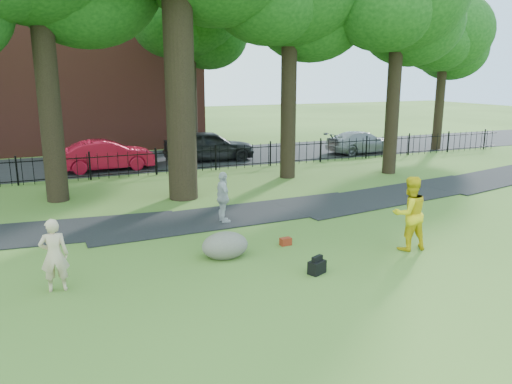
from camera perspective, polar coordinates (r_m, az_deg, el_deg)
name	(u,v)px	position (r m, az deg, el deg)	size (l,w,h in m)	color
ground	(253,258)	(13.23, -0.30, -7.50)	(120.00, 120.00, 0.00)	#3C5D20
footpath	(236,216)	(17.02, -2.28, -2.71)	(36.00, 2.60, 0.03)	black
street	(141,161)	(28.21, -13.01, 3.42)	(80.00, 7.00, 0.02)	black
iron_fence	(156,162)	(24.23, -11.37, 3.35)	(44.00, 0.04, 1.20)	black
brick_building	(49,53)	(35.43, -22.55, 14.49)	(18.00, 8.00, 12.00)	brown
woman	(54,255)	(11.89, -22.07, -6.70)	(0.61, 0.40, 1.67)	#CDAD8D
man	(409,213)	(14.16, 17.12, -2.34)	(0.99, 0.77, 2.04)	yellow
pedestrian	(223,198)	(16.03, -3.77, -0.63)	(0.99, 0.41, 1.68)	#B7B7BD
boulder	(225,243)	(13.20, -3.57, -5.89)	(1.24, 0.94, 0.73)	slate
backpack	(317,267)	(12.26, 6.98, -8.53)	(0.43, 0.27, 0.32)	black
red_bag	(286,242)	(14.14, 3.40, -5.67)	(0.31, 0.20, 0.21)	maroon
red_sedan	(107,155)	(25.92, -16.67, 4.04)	(1.60, 4.60, 1.52)	#B60E26
grey_car	(209,146)	(27.71, -5.40, 5.30)	(1.99, 4.96, 1.69)	black
silver_car	(362,142)	(31.02, 12.01, 5.59)	(1.85, 4.55, 1.32)	gray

